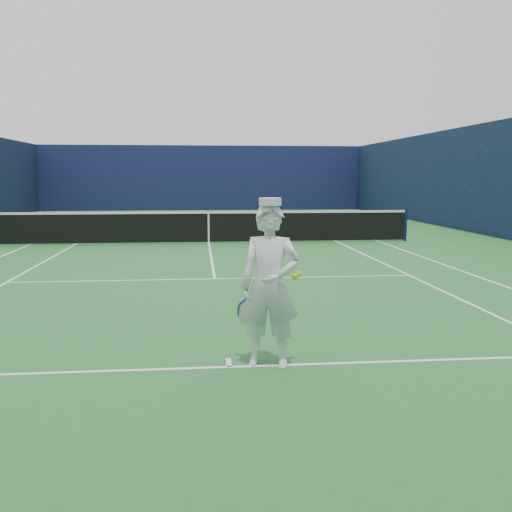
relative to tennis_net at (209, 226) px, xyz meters
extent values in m
plane|color=#27672D|center=(0.00, 0.00, -0.55)|extent=(80.00, 80.00, 0.00)
cube|color=white|center=(0.00, 11.88, -0.55)|extent=(11.03, 0.06, 0.01)
cube|color=white|center=(0.00, -11.88, -0.55)|extent=(11.03, 0.06, 0.01)
cube|color=white|center=(-5.49, 0.00, -0.55)|extent=(0.06, 23.83, 0.01)
cube|color=white|center=(5.49, 0.00, -0.55)|extent=(0.06, 23.83, 0.01)
cube|color=white|center=(-4.12, 0.00, -0.55)|extent=(0.06, 23.77, 0.01)
cube|color=white|center=(4.12, 0.00, -0.55)|extent=(0.06, 23.77, 0.01)
cube|color=white|center=(0.00, 6.40, -0.55)|extent=(8.23, 0.06, 0.01)
cube|color=white|center=(0.00, -6.40, -0.55)|extent=(8.23, 0.06, 0.01)
cube|color=white|center=(0.00, 0.00, -0.55)|extent=(0.06, 12.80, 0.01)
cube|color=white|center=(0.00, 11.73, -0.55)|extent=(0.06, 0.30, 0.01)
cube|color=white|center=(0.00, -11.73, -0.55)|extent=(0.06, 0.30, 0.01)
cube|color=#10153D|center=(0.00, 18.00, 1.45)|extent=(20.12, 0.12, 4.00)
cylinder|color=#141E4C|center=(6.40, 0.00, -0.02)|extent=(0.09, 0.09, 1.07)
cube|color=black|center=(0.00, 0.00, -0.05)|extent=(12.79, 0.02, 0.92)
cube|color=white|center=(0.00, 0.00, 0.42)|extent=(12.79, 0.04, 0.07)
cube|color=white|center=(0.00, 0.00, -0.08)|extent=(0.05, 0.03, 0.94)
imported|color=white|center=(0.45, -11.85, 0.34)|extent=(0.75, 0.59, 1.79)
cylinder|color=white|center=(0.45, -11.85, 1.26)|extent=(0.24, 0.24, 0.08)
cube|color=white|center=(0.49, -11.72, 1.23)|extent=(0.20, 0.15, 0.02)
cylinder|color=navy|center=(0.20, -11.69, 0.37)|extent=(0.06, 0.10, 0.22)
cube|color=#1F38AC|center=(0.20, -11.64, 0.19)|extent=(0.03, 0.03, 0.14)
torus|color=#1F38AC|center=(0.23, -11.58, -0.01)|extent=(0.31, 0.18, 0.29)
cube|color=beige|center=(0.23, -11.58, -0.01)|extent=(0.21, 0.06, 0.30)
sphere|color=#D5ED1A|center=(0.73, -11.82, 0.43)|extent=(0.07, 0.07, 0.07)
sphere|color=#D5ED1A|center=(0.78, -11.81, 0.46)|extent=(0.07, 0.07, 0.07)
camera|label=1|loc=(-0.32, -17.91, 1.52)|focal=40.00mm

